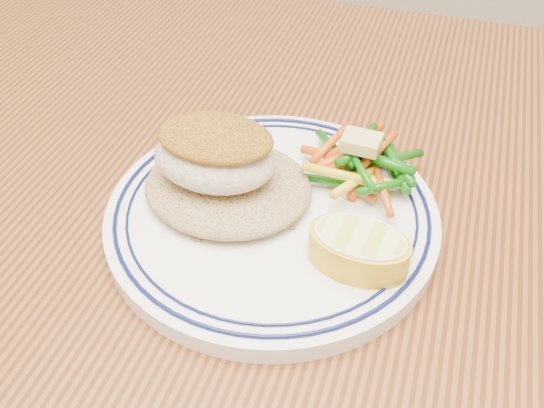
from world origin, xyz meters
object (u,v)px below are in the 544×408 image
Objects in this scene: plate at (272,214)px; rice_pilaf at (228,183)px; fish_fillet at (215,153)px; dining_table at (204,328)px; vegetable_pile at (362,163)px; lemon_wedge at (359,248)px.

plate is 1.94× the size of rice_pilaf.
fish_fillet is (-0.01, -0.00, 0.03)m from rice_pilaf.
plate is 2.72× the size of fish_fillet.
dining_table is 0.16m from fish_fillet.
rice_pilaf is 1.40× the size of fish_fillet.
vegetable_pile is at bearing 44.64° from dining_table.
plate is at bearing 42.32° from dining_table.
rice_pilaf is 1.76× the size of lemon_wedge.
rice_pilaf reaches higher than dining_table.
plate is 0.08m from vegetable_pile.
fish_fillet is (-0.04, 0.00, 0.05)m from plate.
plate reaches higher than dining_table.
fish_fillet is 1.25× the size of lemon_wedge.
dining_table is at bearing -135.36° from vegetable_pile.
rice_pilaf is at bearing 173.05° from plate.
plate is at bearing -6.95° from rice_pilaf.
rice_pilaf is at bearing -149.68° from vegetable_pile.
vegetable_pile reaches higher than plate.
rice_pilaf is at bearing 21.84° from fish_fillet.
fish_fillet is at bearing -150.28° from vegetable_pile.
lemon_wedge reaches higher than dining_table.
fish_fillet reaches higher than lemon_wedge.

